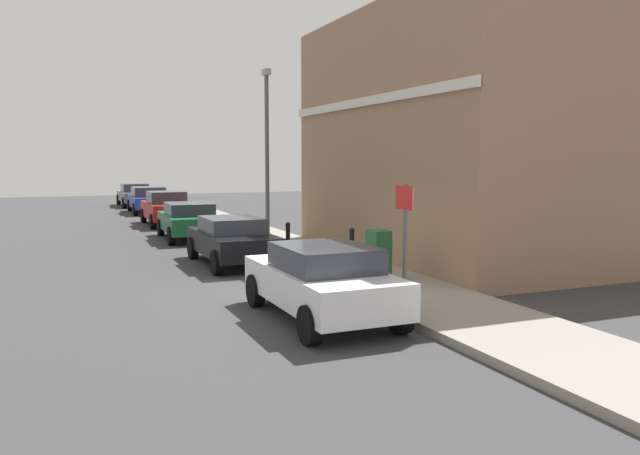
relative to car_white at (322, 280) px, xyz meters
The scene contains 14 objects.
ground 2.50m from the car_white, 79.35° to the left, with size 80.00×80.00×0.00m, color #38383A.
sidewalk 8.72m from the car_white, 73.90° to the left, with size 2.46×30.00×0.15m, color gray.
corner_building 9.48m from the car_white, 36.93° to the left, with size 7.29×10.17×7.09m.
car_white is the anchor object (origin of this frame).
car_black 6.48m from the car_white, 89.64° to the left, with size 1.86×3.96×1.31m.
car_green 12.44m from the car_white, 89.99° to the left, with size 1.96×4.00×1.33m.
car_red 17.76m from the car_white, 89.82° to the left, with size 1.82×4.10×1.49m.
car_blue 24.59m from the car_white, 89.54° to the left, with size 2.01×4.29×1.39m.
car_grey 29.81m from the car_white, 89.90° to the left, with size 1.83×4.23×1.39m.
utility_cabinet 3.21m from the car_white, 43.61° to the left, with size 0.46×0.61×1.15m.
bollard_near_cabinet 4.54m from the car_white, 57.71° to the left, with size 0.14×0.14×1.04m.
bollard_far_kerb 5.98m from the car_white, 76.18° to the left, with size 0.14×0.14×1.04m.
street_sign 1.83m from the car_white, ahead, with size 0.08×0.60×2.30m.
lamppost 10.58m from the car_white, 77.55° to the left, with size 0.20×0.44×5.72m.
Camera 1 is at (-4.83, -12.75, 2.92)m, focal length 35.52 mm.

